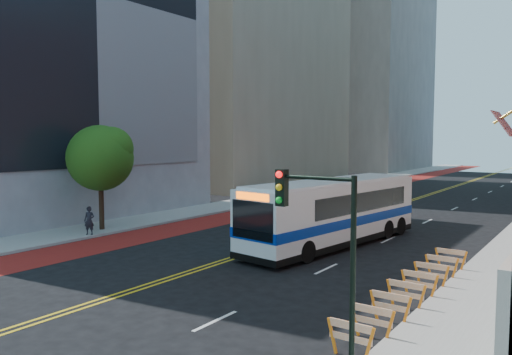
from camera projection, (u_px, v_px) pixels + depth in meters
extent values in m
plane|color=black|center=(157.00, 282.00, 20.82)|extent=(160.00, 160.00, 0.00)
cube|color=gray|center=(287.00, 195.00, 52.18)|extent=(4.00, 140.00, 0.15)
cube|color=maroon|center=(320.00, 198.00, 49.96)|extent=(3.60, 140.00, 0.01)
cube|color=gold|center=(398.00, 204.00, 45.43)|extent=(0.14, 140.00, 0.01)
cube|color=gold|center=(401.00, 204.00, 45.23)|extent=(0.14, 140.00, 0.01)
cube|color=silver|center=(215.00, 321.00, 16.45)|extent=(0.14, 2.20, 0.01)
cube|color=silver|center=(326.00, 269.00, 22.98)|extent=(0.14, 2.20, 0.01)
cube|color=silver|center=(388.00, 240.00, 29.52)|extent=(0.14, 2.20, 0.01)
cube|color=silver|center=(427.00, 221.00, 36.05)|extent=(0.14, 2.20, 0.01)
cube|color=silver|center=(455.00, 208.00, 42.59)|extent=(0.14, 2.20, 0.01)
cube|color=silver|center=(475.00, 199.00, 49.12)|extent=(0.14, 2.20, 0.01)
cube|color=silver|center=(490.00, 192.00, 55.66)|extent=(0.14, 2.20, 0.01)
cube|color=silver|center=(502.00, 186.00, 62.19)|extent=(0.14, 2.20, 0.01)
cube|color=silver|center=(512.00, 182.00, 68.73)|extent=(0.14, 2.20, 0.01)
cube|color=#B21419|center=(504.00, 124.00, 20.15)|extent=(0.75, 1.90, 1.05)
cube|color=gray|center=(37.00, 20.00, 38.16)|extent=(14.00, 24.00, 30.00)
cube|color=slate|center=(365.00, 0.00, 95.67)|extent=(20.00, 26.00, 65.00)
cube|color=orange|center=(332.00, 335.00, 13.98)|extent=(0.32, 0.06, 0.99)
cube|color=orange|center=(369.00, 345.00, 13.35)|extent=(0.32, 0.06, 0.99)
cube|color=orange|center=(351.00, 326.00, 13.63)|extent=(1.25, 0.05, 0.22)
cube|color=orange|center=(350.00, 338.00, 13.66)|extent=(1.25, 0.05, 0.18)
cube|color=orange|center=(355.00, 319.00, 15.25)|extent=(0.32, 0.06, 0.99)
cube|color=orange|center=(390.00, 327.00, 14.62)|extent=(0.32, 0.06, 0.99)
cube|color=orange|center=(372.00, 310.00, 14.90)|extent=(1.25, 0.05, 0.22)
cube|color=orange|center=(372.00, 321.00, 14.93)|extent=(1.25, 0.05, 0.18)
cube|color=orange|center=(374.00, 305.00, 16.51)|extent=(0.32, 0.06, 0.99)
cube|color=orange|center=(407.00, 312.00, 15.88)|extent=(0.32, 0.06, 0.99)
cube|color=orange|center=(391.00, 296.00, 16.17)|extent=(1.25, 0.05, 0.22)
cube|color=orange|center=(390.00, 307.00, 16.19)|extent=(1.25, 0.05, 0.18)
cube|color=orange|center=(391.00, 293.00, 17.78)|extent=(0.32, 0.06, 0.99)
cube|color=orange|center=(422.00, 299.00, 17.15)|extent=(0.32, 0.06, 0.99)
cube|color=orange|center=(406.00, 285.00, 17.43)|extent=(1.25, 0.05, 0.22)
cube|color=orange|center=(406.00, 295.00, 17.46)|extent=(1.25, 0.05, 0.18)
cube|color=orange|center=(405.00, 283.00, 19.04)|extent=(0.32, 0.06, 0.99)
cube|color=orange|center=(434.00, 288.00, 18.42)|extent=(0.32, 0.06, 0.99)
cube|color=orange|center=(420.00, 275.00, 18.70)|extent=(1.25, 0.05, 0.22)
cube|color=orange|center=(419.00, 284.00, 18.73)|extent=(1.25, 0.05, 0.18)
cube|color=orange|center=(417.00, 274.00, 20.31)|extent=(0.32, 0.06, 0.99)
cube|color=orange|center=(445.00, 278.00, 19.68)|extent=(0.32, 0.06, 0.99)
cube|color=orange|center=(431.00, 266.00, 19.96)|extent=(1.25, 0.05, 0.22)
cube|color=orange|center=(431.00, 275.00, 19.99)|extent=(1.25, 0.05, 0.18)
cube|color=orange|center=(428.00, 266.00, 21.58)|extent=(0.32, 0.06, 0.99)
cube|color=orange|center=(455.00, 270.00, 20.95)|extent=(0.32, 0.06, 0.99)
cube|color=orange|center=(442.00, 259.00, 21.23)|extent=(1.25, 0.05, 0.22)
cube|color=orange|center=(442.00, 267.00, 21.26)|extent=(1.25, 0.05, 0.18)
cube|color=orange|center=(438.00, 259.00, 22.84)|extent=(0.32, 0.06, 0.99)
cube|color=orange|center=(464.00, 262.00, 22.21)|extent=(0.32, 0.06, 0.99)
cube|color=orange|center=(451.00, 252.00, 22.50)|extent=(1.25, 0.05, 0.22)
cube|color=orange|center=(451.00, 259.00, 22.52)|extent=(1.25, 0.05, 0.18)
cylinder|color=black|center=(101.00, 205.00, 32.04)|extent=(0.32, 0.32, 3.20)
sphere|color=#1C470F|center=(100.00, 158.00, 31.80)|extent=(4.20, 4.20, 4.20)
sphere|color=#1C470F|center=(111.00, 149.00, 31.74)|extent=(2.80, 2.80, 2.80)
sphere|color=#1C470F|center=(91.00, 152.00, 31.81)|extent=(2.40, 2.40, 2.40)
cylinder|color=black|center=(353.00, 280.00, 11.87)|extent=(0.14, 0.14, 5.00)
cylinder|color=black|center=(316.00, 178.00, 12.25)|extent=(2.00, 0.10, 0.10)
cube|color=black|center=(282.00, 188.00, 12.84)|extent=(0.28, 0.22, 0.95)
sphere|color=red|center=(279.00, 175.00, 12.70)|extent=(0.18, 0.18, 0.18)
sphere|color=yellow|center=(279.00, 187.00, 12.73)|extent=(0.18, 0.18, 0.18)
sphere|color=#0CA526|center=(279.00, 200.00, 12.75)|extent=(0.18, 0.18, 0.18)
cube|color=silver|center=(334.00, 210.00, 27.91)|extent=(4.65, 13.63, 3.17)
cube|color=#012692|center=(334.00, 219.00, 27.95)|extent=(4.70, 13.68, 0.50)
cube|color=black|center=(342.00, 200.00, 28.52)|extent=(4.17, 9.66, 1.06)
cube|color=black|center=(253.00, 220.00, 23.02)|extent=(2.54, 0.45, 1.78)
cube|color=black|center=(391.00, 192.00, 32.75)|extent=(2.31, 0.42, 1.11)
cube|color=#FF5905|center=(253.00, 196.00, 22.92)|extent=(2.02, 0.36, 0.33)
cube|color=silver|center=(334.00, 181.00, 27.78)|extent=(4.41, 12.95, 0.13)
cube|color=black|center=(333.00, 238.00, 28.04)|extent=(4.68, 13.66, 0.33)
cylinder|color=black|center=(265.00, 244.00, 25.78)|extent=(0.48, 1.15, 1.11)
cylinder|color=black|center=(306.00, 252.00, 24.00)|extent=(0.48, 1.15, 1.11)
cylinder|color=black|center=(349.00, 224.00, 31.66)|extent=(0.48, 1.15, 1.11)
cylinder|color=black|center=(387.00, 229.00, 29.88)|extent=(0.48, 1.15, 1.11)
cylinder|color=black|center=(362.00, 221.00, 32.83)|extent=(0.48, 1.15, 1.11)
cylinder|color=black|center=(399.00, 226.00, 31.06)|extent=(0.48, 1.15, 1.11)
imported|color=black|center=(326.00, 196.00, 45.56)|extent=(2.60, 4.27, 1.36)
imported|color=black|center=(382.00, 192.00, 48.81)|extent=(3.02, 4.67, 1.45)
imported|color=black|center=(358.00, 184.00, 56.76)|extent=(3.01, 5.48, 1.50)
imported|color=black|center=(89.00, 221.00, 30.27)|extent=(0.75, 0.66, 1.72)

